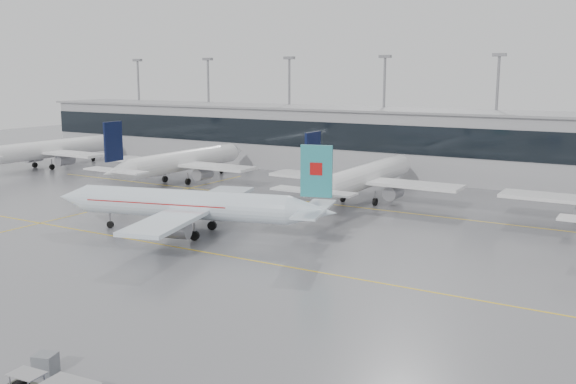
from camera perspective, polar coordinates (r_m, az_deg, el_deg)
The scene contains 13 objects.
ground at distance 67.97m, azimuth -5.21°, elevation -5.73°, with size 320.00×320.00×0.00m, color slate.
taxi_line_main at distance 67.97m, azimuth -5.21°, elevation -5.73°, with size 120.00×0.25×0.01m, color yellow.
taxi_line_north at distance 93.19m, azimuth 5.67°, elevation -1.30°, with size 120.00×0.25×0.01m, color yellow.
taxi_line_cross at distance 98.17m, azimuth -14.30°, elevation -0.97°, with size 0.25×60.00×0.01m, color yellow.
terminal at distance 121.71m, azimuth 12.16°, elevation 4.13°, with size 180.00×15.00×12.00m, color #9D9DA1.
terminal_glass at distance 114.46m, azimuth 10.97°, elevation 4.54°, with size 180.00×0.20×5.00m, color black.
terminal_roof at distance 121.21m, azimuth 12.27°, elevation 7.04°, with size 182.00×16.00×0.40m, color gray.
light_masts at distance 126.85m, azimuth 13.17°, elevation 7.67°, with size 156.40×1.00×22.60m.
air_canada_jet at distance 76.91m, azimuth -8.39°, elevation -1.18°, with size 35.40×28.62×11.18m.
parked_jet_a at distance 139.55m, azimuth -20.63°, elevation 3.53°, with size 29.64×36.96×11.72m.
parked_jet_b at distance 114.47m, azimuth -9.56°, elevation 2.68°, with size 29.64×36.96×11.72m.
parked_jet_c at distance 95.82m, azimuth 6.65°, elevation 1.26°, with size 29.64×36.96×11.72m.
gse_unit at distance 45.14m, azimuth -20.75°, elevation -14.09°, with size 1.31×1.22×1.31m, color slate.
Camera 1 is at (38.52, -52.73, 18.88)m, focal length 40.00 mm.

